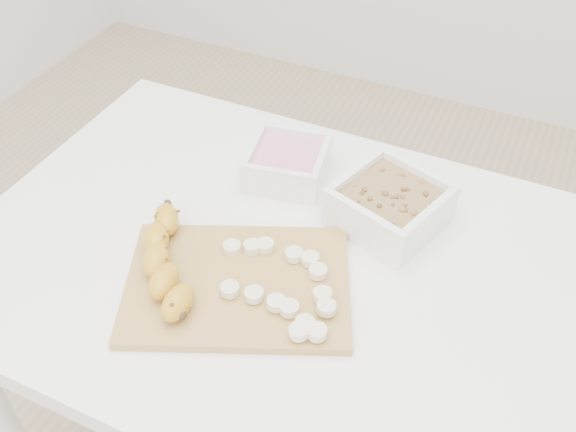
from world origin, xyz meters
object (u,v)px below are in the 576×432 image
at_px(bowl_granola, 390,205).
at_px(cutting_board, 238,284).
at_px(table, 280,295).
at_px(bowl_yogurt, 287,162).
at_px(banana, 167,262).

distance_m(bowl_granola, cutting_board, 0.28).
height_order(table, bowl_yogurt, bowl_yogurt).
relative_size(bowl_granola, banana, 0.87).
distance_m(table, bowl_yogurt, 0.23).
distance_m(bowl_granola, banana, 0.37).
distance_m(table, bowl_granola, 0.23).
bearing_deg(bowl_granola, table, -131.32).
relative_size(table, cutting_board, 3.03).
xyz_separation_m(table, cutting_board, (-0.03, -0.09, 0.10)).
xyz_separation_m(bowl_yogurt, banana, (-0.06, -0.29, 0.00)).
bearing_deg(cutting_board, table, 71.61).
bearing_deg(bowl_yogurt, banana, -101.68).
bearing_deg(banana, cutting_board, -12.53).
distance_m(cutting_board, banana, 0.11).
bearing_deg(bowl_granola, banana, -135.41).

